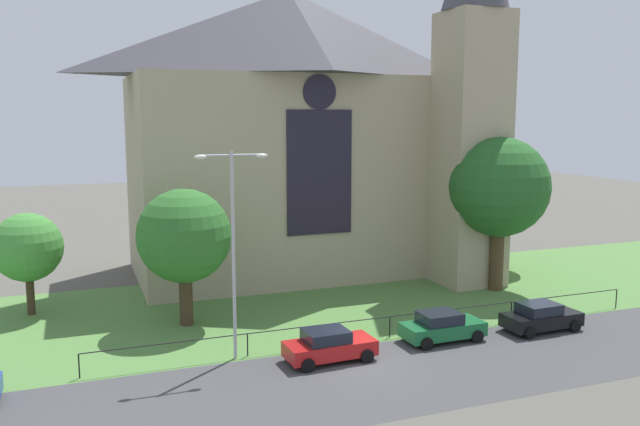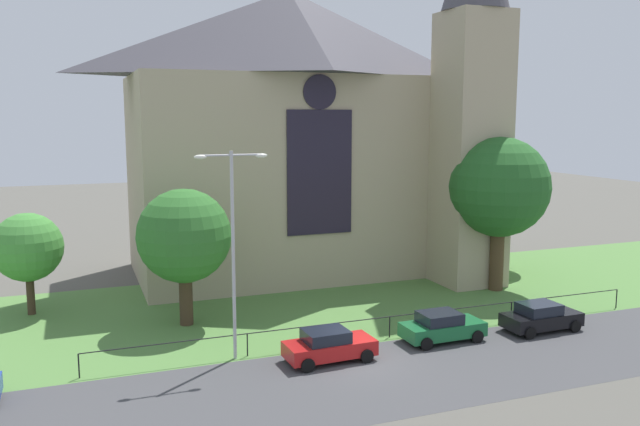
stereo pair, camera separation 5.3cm
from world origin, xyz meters
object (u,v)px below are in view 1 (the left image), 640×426
tree_right_near (499,188)px  tree_right_far (500,185)px  parked_car_red (329,345)px  streetlamp_near (233,232)px  tree_left_near (184,236)px  church_building (303,130)px  parked_car_black (541,317)px  tree_left_far (27,248)px  parked_car_green (442,327)px

tree_right_near → tree_right_far: size_ratio=1.13×
parked_car_red → streetlamp_near: bearing=152.9°
tree_right_near → tree_left_near: size_ratio=1.34×
church_building → parked_car_black: size_ratio=6.14×
church_building → tree_right_near: (9.99, -9.65, -3.54)m
tree_left_far → church_building: bearing=14.6°
tree_left_far → tree_right_near: bearing=-9.9°
parked_car_green → parked_car_black: (5.76, -0.46, 0.00)m
parked_car_green → parked_car_black: size_ratio=1.00×
church_building → parked_car_black: bearing=-67.6°
parked_car_black → tree_right_near: bearing=69.3°
streetlamp_near → parked_car_black: bearing=-6.3°
tree_left_near → tree_right_near: bearing=0.3°
parked_car_red → tree_left_near: bearing=121.9°
tree_right_near → parked_car_black: tree_right_near is taller
tree_left_near → church_building: bearing=43.8°
tree_right_near → parked_car_green: bearing=-139.2°
tree_right_near → tree_left_far: 28.79m
streetlamp_near → parked_car_green: (10.37, -1.31, -5.32)m
parked_car_black → parked_car_red: bearing=179.1°
parked_car_black → tree_left_far: bearing=152.2°
parked_car_red → tree_right_far: bearing=32.8°
church_building → streetlamp_near: 18.55m
streetlamp_near → parked_car_black: size_ratio=2.30×
tree_right_near → tree_right_far: bearing=53.2°
tree_right_near → parked_car_black: size_ratio=2.36×
church_building → streetlamp_near: size_ratio=2.66×
tree_right_far → church_building: bearing=163.4°
tree_right_near → tree_left_far: tree_right_near is taller
church_building → parked_car_red: (-4.91, -17.56, -9.53)m
church_building → tree_left_near: bearing=-136.2°
tree_right_far → parked_car_green: (-12.62, -12.83, -5.50)m
parked_car_black → church_building: bearing=111.2°
tree_left_near → parked_car_red: size_ratio=1.75×
tree_right_far → parked_car_red: tree_right_far is taller
tree_left_far → parked_car_black: 28.64m
parked_car_green → tree_right_far: bearing=44.6°
church_building → tree_left_far: (-18.23, -4.74, -6.36)m
streetlamp_near → parked_car_red: 6.91m
tree_left_near → parked_car_green: (11.65, -7.26, -4.15)m
tree_right_near → parked_car_green: tree_right_near is taller
church_building → tree_right_far: (14.07, -4.20, -4.03)m
church_building → tree_left_near: (-10.20, -9.77, -5.38)m
parked_car_red → parked_car_black: 12.12m
tree_left_near → parked_car_green: bearing=-31.9°
tree_right_near → streetlamp_near: bearing=-162.2°
parked_car_red → church_building: bearing=72.1°
tree_left_near → parked_car_red: (5.29, -7.79, -4.15)m
streetlamp_near → church_building: bearing=60.4°
parked_car_green → tree_left_near: bearing=147.3°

